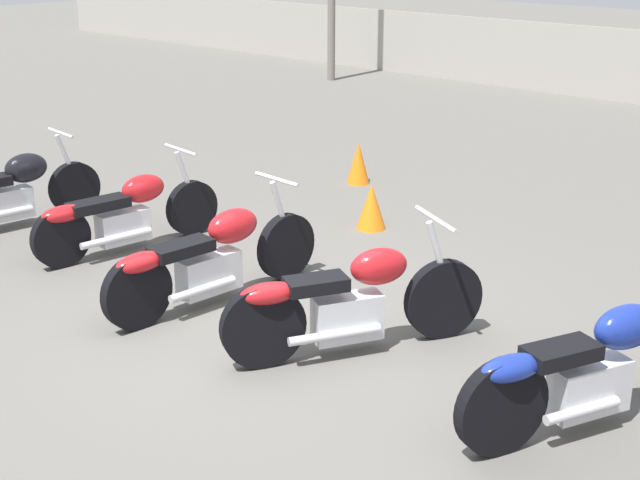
{
  "coord_description": "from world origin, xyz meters",
  "views": [
    {
      "loc": [
        4.66,
        -4.38,
        3.09
      ],
      "look_at": [
        0.0,
        0.7,
        0.65
      ],
      "focal_mm": 50.0,
      "sensor_mm": 36.0,
      "label": 1
    }
  ],
  "objects_px": {
    "motorcycle_slot_0": "(9,191)",
    "motorcycle_slot_1": "(123,214)",
    "motorcycle_slot_2": "(211,258)",
    "traffic_cone_far": "(371,207)",
    "motorcycle_slot_3": "(350,302)",
    "motorcycle_slot_4": "(595,368)",
    "traffic_cone_near": "(358,163)"
  },
  "relations": [
    {
      "from": "motorcycle_slot_3",
      "to": "motorcycle_slot_4",
      "type": "relative_size",
      "value": 0.95
    },
    {
      "from": "traffic_cone_near",
      "to": "motorcycle_slot_0",
      "type": "bearing_deg",
      "value": -112.97
    },
    {
      "from": "motorcycle_slot_0",
      "to": "motorcycle_slot_3",
      "type": "bearing_deg",
      "value": 8.74
    },
    {
      "from": "motorcycle_slot_0",
      "to": "traffic_cone_far",
      "type": "xyz_separation_m",
      "value": [
        2.89,
        2.59,
        -0.16
      ]
    },
    {
      "from": "motorcycle_slot_3",
      "to": "traffic_cone_near",
      "type": "relative_size",
      "value": 3.6
    },
    {
      "from": "motorcycle_slot_0",
      "to": "motorcycle_slot_4",
      "type": "relative_size",
      "value": 0.98
    },
    {
      "from": "motorcycle_slot_0",
      "to": "motorcycle_slot_4",
      "type": "height_order",
      "value": "motorcycle_slot_4"
    },
    {
      "from": "traffic_cone_near",
      "to": "traffic_cone_far",
      "type": "height_order",
      "value": "traffic_cone_near"
    },
    {
      "from": "motorcycle_slot_0",
      "to": "motorcycle_slot_4",
      "type": "bearing_deg",
      "value": 10.16
    },
    {
      "from": "traffic_cone_far",
      "to": "motorcycle_slot_3",
      "type": "bearing_deg",
      "value": -53.76
    },
    {
      "from": "motorcycle_slot_0",
      "to": "motorcycle_slot_1",
      "type": "distance_m",
      "value": 1.57
    },
    {
      "from": "motorcycle_slot_1",
      "to": "traffic_cone_near",
      "type": "bearing_deg",
      "value": 95.15
    },
    {
      "from": "motorcycle_slot_3",
      "to": "traffic_cone_far",
      "type": "xyz_separation_m",
      "value": [
        -1.75,
        2.39,
        -0.17
      ]
    },
    {
      "from": "motorcycle_slot_4",
      "to": "traffic_cone_near",
      "type": "relative_size",
      "value": 3.81
    },
    {
      "from": "motorcycle_slot_4",
      "to": "traffic_cone_near",
      "type": "xyz_separation_m",
      "value": [
        -4.86,
        3.42,
        -0.15
      ]
    },
    {
      "from": "motorcycle_slot_4",
      "to": "traffic_cone_far",
      "type": "distance_m",
      "value": 4.2
    },
    {
      "from": "motorcycle_slot_1",
      "to": "motorcycle_slot_2",
      "type": "height_order",
      "value": "motorcycle_slot_2"
    },
    {
      "from": "motorcycle_slot_4",
      "to": "traffic_cone_near",
      "type": "height_order",
      "value": "motorcycle_slot_4"
    },
    {
      "from": "motorcycle_slot_2",
      "to": "motorcycle_slot_4",
      "type": "xyz_separation_m",
      "value": [
        3.34,
        0.33,
        0.01
      ]
    },
    {
      "from": "motorcycle_slot_1",
      "to": "traffic_cone_far",
      "type": "distance_m",
      "value": 2.6
    },
    {
      "from": "motorcycle_slot_2",
      "to": "traffic_cone_far",
      "type": "xyz_separation_m",
      "value": [
        -0.26,
        2.48,
        -0.17
      ]
    },
    {
      "from": "motorcycle_slot_3",
      "to": "traffic_cone_far",
      "type": "height_order",
      "value": "motorcycle_slot_3"
    },
    {
      "from": "motorcycle_slot_0",
      "to": "motorcycle_slot_3",
      "type": "relative_size",
      "value": 1.03
    },
    {
      "from": "motorcycle_slot_1",
      "to": "traffic_cone_far",
      "type": "bearing_deg",
      "value": 65.2
    },
    {
      "from": "motorcycle_slot_2",
      "to": "motorcycle_slot_3",
      "type": "relative_size",
      "value": 1.14
    },
    {
      "from": "motorcycle_slot_0",
      "to": "motorcycle_slot_1",
      "type": "xyz_separation_m",
      "value": [
        1.53,
        0.38,
        -0.02
      ]
    },
    {
      "from": "motorcycle_slot_0",
      "to": "motorcycle_slot_1",
      "type": "height_order",
      "value": "motorcycle_slot_0"
    },
    {
      "from": "motorcycle_slot_0",
      "to": "motorcycle_slot_4",
      "type": "xyz_separation_m",
      "value": [
        6.5,
        0.44,
        0.02
      ]
    },
    {
      "from": "motorcycle_slot_4",
      "to": "motorcycle_slot_3",
      "type": "bearing_deg",
      "value": -150.49
    },
    {
      "from": "motorcycle_slot_2",
      "to": "motorcycle_slot_4",
      "type": "bearing_deg",
      "value": 9.93
    },
    {
      "from": "motorcycle_slot_0",
      "to": "traffic_cone_far",
      "type": "distance_m",
      "value": 3.88
    },
    {
      "from": "motorcycle_slot_0",
      "to": "motorcycle_slot_2",
      "type": "height_order",
      "value": "motorcycle_slot_2"
    }
  ]
}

